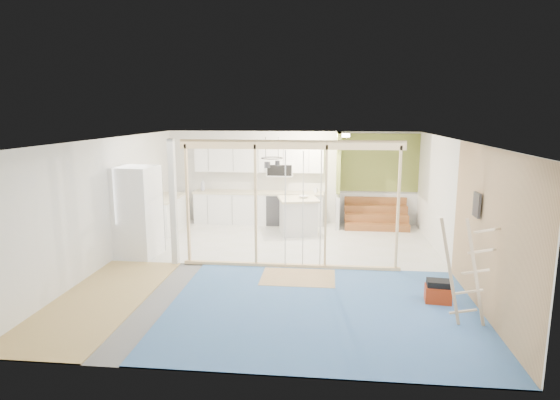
# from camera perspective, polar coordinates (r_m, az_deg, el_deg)

# --- Properties ---
(room) EXTENTS (7.01, 8.01, 2.61)m
(room) POSITION_cam_1_polar(r_m,az_deg,el_deg) (9.31, -0.56, -0.61)
(room) COLOR slate
(room) RESTS_ON ground
(floor_overlays) EXTENTS (7.00, 8.00, 0.03)m
(floor_overlays) POSITION_cam_1_polar(r_m,az_deg,el_deg) (9.70, -0.07, -8.04)
(floor_overlays) COLOR silver
(floor_overlays) RESTS_ON room
(stud_frame) EXTENTS (4.66, 0.14, 2.60)m
(stud_frame) POSITION_cam_1_polar(r_m,az_deg,el_deg) (9.29, -2.23, 1.28)
(stud_frame) COLOR beige
(stud_frame) RESTS_ON room
(base_cabinets) EXTENTS (4.45, 2.24, 0.93)m
(base_cabinets) POSITION_cam_1_polar(r_m,az_deg,el_deg) (12.99, -5.92, -1.18)
(base_cabinets) COLOR white
(base_cabinets) RESTS_ON room
(upper_cabinets) EXTENTS (3.60, 0.41, 0.85)m
(upper_cabinets) POSITION_cam_1_polar(r_m,az_deg,el_deg) (13.09, -2.32, 4.95)
(upper_cabinets) COLOR white
(upper_cabinets) RESTS_ON room
(green_partition) EXTENTS (2.25, 1.51, 2.60)m
(green_partition) POSITION_cam_1_polar(r_m,az_deg,el_deg) (12.96, 10.34, 0.82)
(green_partition) COLOR olive
(green_partition) RESTS_ON room
(pot_rack) EXTENTS (0.52, 0.52, 0.72)m
(pot_rack) POSITION_cam_1_polar(r_m,az_deg,el_deg) (11.11, -1.02, 4.85)
(pot_rack) COLOR black
(pot_rack) RESTS_ON room
(sheathing_panel) EXTENTS (0.02, 4.00, 2.60)m
(sheathing_panel) POSITION_cam_1_polar(r_m,az_deg,el_deg) (7.70, 24.30, -3.97)
(sheathing_panel) COLOR tan
(sheathing_panel) RESTS_ON room
(electrical_panel) EXTENTS (0.04, 0.30, 0.40)m
(electrical_panel) POSITION_cam_1_polar(r_m,az_deg,el_deg) (8.17, 22.86, -0.55)
(electrical_panel) COLOR #3D3D42
(electrical_panel) RESTS_ON room
(ceiling_light) EXTENTS (0.32, 0.32, 0.08)m
(ceiling_light) POSITION_cam_1_polar(r_m,az_deg,el_deg) (12.09, 7.74, 7.82)
(ceiling_light) COLOR #FFEABF
(ceiling_light) RESTS_ON room
(fridge) EXTENTS (0.95, 0.92, 1.98)m
(fridge) POSITION_cam_1_polar(r_m,az_deg,el_deg) (10.59, -17.05, -1.40)
(fridge) COLOR white
(fridge) RESTS_ON room
(island) EXTENTS (1.16, 1.16, 0.95)m
(island) POSITION_cam_1_polar(r_m,az_deg,el_deg) (12.09, 2.23, -2.00)
(island) COLOR silver
(island) RESTS_ON room
(bowl) EXTENTS (0.27, 0.27, 0.06)m
(bowl) POSITION_cam_1_polar(r_m,az_deg,el_deg) (12.04, 2.90, 0.40)
(bowl) COLOR beige
(bowl) RESTS_ON island
(soap_bottle_a) EXTENTS (0.13, 0.13, 0.33)m
(soap_bottle_a) POSITION_cam_1_polar(r_m,az_deg,el_deg) (13.42, -9.40, 1.84)
(soap_bottle_a) COLOR silver
(soap_bottle_a) RESTS_ON base_cabinets
(soap_bottle_b) EXTENTS (0.12, 0.12, 0.19)m
(soap_bottle_b) POSITION_cam_1_polar(r_m,az_deg,el_deg) (12.96, 4.39, 1.33)
(soap_bottle_b) COLOR white
(soap_bottle_b) RESTS_ON base_cabinets
(toolbox) EXTENTS (0.44, 0.35, 0.39)m
(toolbox) POSITION_cam_1_polar(r_m,az_deg,el_deg) (8.31, 18.71, -10.59)
(toolbox) COLOR #9A2C0E
(toolbox) RESTS_ON room
(ladder) EXTENTS (0.87, 0.05, 1.62)m
(ladder) POSITION_cam_1_polar(r_m,az_deg,el_deg) (7.39, 21.73, -8.20)
(ladder) COLOR tan
(ladder) RESTS_ON room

